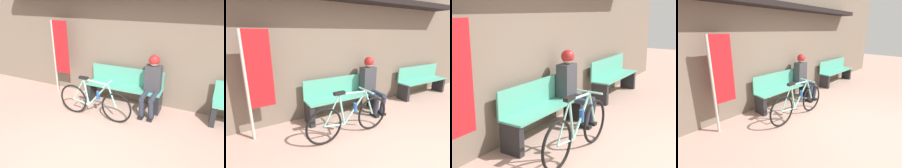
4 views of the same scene
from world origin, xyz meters
The scene contains 6 objects.
storefront_wall centered at (0.00, 2.41, 1.66)m, with size 12.00×0.56×3.20m.
park_bench_near centered at (-0.10, 2.09, 0.42)m, with size 1.76×0.42×0.87m.
bicycle centered at (-0.45, 1.27, 0.37)m, with size 1.67×0.40×0.89m.
person_seated centered at (0.57, 1.98, 0.74)m, with size 0.34×0.65×1.30m.
park_bench_far centered at (2.66, 2.09, 0.42)m, with size 1.73×0.42×0.87m.
banner_pole centered at (-1.83, 2.03, 1.14)m, with size 0.45×0.05×1.88m.
Camera 3 is at (-3.92, -0.68, 1.97)m, focal length 50.00 mm.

